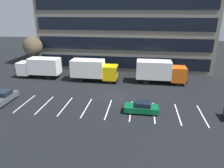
# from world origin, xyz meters

# --- Properties ---
(ground_plane) EXTENTS (120.00, 120.00, 0.00)m
(ground_plane) POSITION_xyz_m (0.00, 0.00, 0.00)
(ground_plane) COLOR black
(office_building) EXTENTS (34.00, 12.62, 18.00)m
(office_building) POSITION_xyz_m (0.00, 17.95, 9.00)
(office_building) COLOR slate
(office_building) RESTS_ON ground_plane
(lot_markings) EXTENTS (22.54, 5.40, 0.01)m
(lot_markings) POSITION_xyz_m (0.00, -4.39, 0.00)
(lot_markings) COLOR silver
(lot_markings) RESTS_ON ground_plane
(box_truck_orange) EXTENTS (8.15, 2.70, 3.78)m
(box_truck_orange) POSITION_xyz_m (6.88, 6.37, 2.13)
(box_truck_orange) COLOR #D85914
(box_truck_orange) RESTS_ON ground_plane
(box_truck_white) EXTENTS (7.77, 2.57, 3.60)m
(box_truck_white) POSITION_xyz_m (-14.25, 6.29, 2.03)
(box_truck_white) COLOR white
(box_truck_white) RESTS_ON ground_plane
(box_truck_yellow) EXTENTS (7.98, 2.64, 3.70)m
(box_truck_yellow) POSITION_xyz_m (-4.21, 5.79, 2.08)
(box_truck_yellow) COLOR yellow
(box_truck_yellow) RESTS_ON ground_plane
(sedan_forest) EXTENTS (3.99, 1.67, 1.43)m
(sedan_forest) POSITION_xyz_m (4.11, -4.70, 0.67)
(sedan_forest) COLOR #0C5933
(sedan_forest) RESTS_ON ground_plane
(sedan_charcoal) EXTENTS (1.82, 4.34, 1.55)m
(sedan_charcoal) POSITION_xyz_m (-14.10, -4.44, 0.73)
(sedan_charcoal) COLOR #474C51
(sedan_charcoal) RESTS_ON ground_plane
(bare_tree) EXTENTS (3.65, 3.65, 6.85)m
(bare_tree) POSITION_xyz_m (-17.00, 9.73, 5.01)
(bare_tree) COLOR #473323
(bare_tree) RESTS_ON ground_plane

